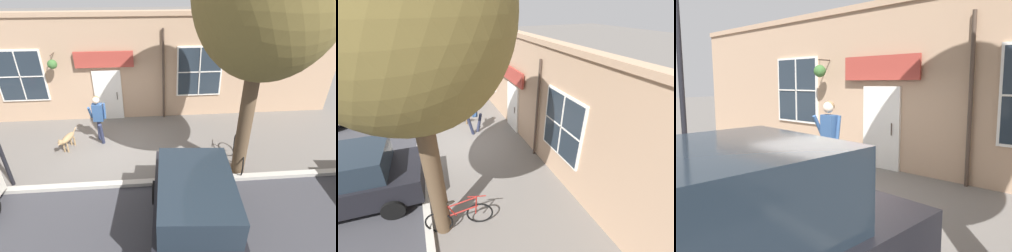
{
  "view_description": "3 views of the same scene",
  "coord_description": "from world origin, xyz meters",
  "views": [
    {
      "loc": [
        7.79,
        1.14,
        5.34
      ],
      "look_at": [
        0.06,
        1.78,
        0.8
      ],
      "focal_mm": 28.0,
      "sensor_mm": 36.0,
      "label": 1
    },
    {
      "loc": [
        1.55,
        8.01,
        5.21
      ],
      "look_at": [
        -0.98,
        1.69,
        1.42
      ],
      "focal_mm": 24.0,
      "sensor_mm": 36.0,
      "label": 2
    },
    {
      "loc": [
        4.69,
        4.22,
        2.2
      ],
      "look_at": [
        -0.27,
        -0.07,
        1.32
      ],
      "focal_mm": 35.0,
      "sensor_mm": 36.0,
      "label": 3
    }
  ],
  "objects": [
    {
      "name": "street_tree_by_curb",
      "position": [
        1.63,
        3.81,
        4.91
      ],
      "size": [
        3.72,
        3.35,
        7.11
      ],
      "color": "brown",
      "rests_on": "ground_plane"
    },
    {
      "name": "pedestrian_walking",
      "position": [
        -0.41,
        -0.62,
        1.1
      ],
      "size": [
        0.74,
        0.56,
        1.8
      ],
      "color": "#282D47",
      "rests_on": "ground_plane"
    },
    {
      "name": "ground_plane",
      "position": [
        0.0,
        0.0,
        0.0
      ],
      "size": [
        90.0,
        90.0,
        0.0
      ],
      "primitive_type": "plane",
      "color": "#66605B"
    },
    {
      "name": "dog_on_leash",
      "position": [
        0.02,
        -1.69,
        0.43
      ],
      "size": [
        1.09,
        0.44,
        0.64
      ],
      "color": "#997A51",
      "rests_on": "ground_plane"
    },
    {
      "name": "storefront_facade",
      "position": [
        -2.34,
        -0.02,
        2.11
      ],
      "size": [
        0.95,
        18.0,
        4.2
      ],
      "color": "tan",
      "rests_on": "ground_plane"
    },
    {
      "name": "parked_car_mid_block",
      "position": [
        4.01,
        2.03,
        0.88
      ],
      "size": [
        4.42,
        2.18,
        1.75
      ],
      "color": "black",
      "rests_on": "ground_plane"
    },
    {
      "name": "street_lamp",
      "position": [
        1.69,
        -2.89,
        3.35
      ],
      "size": [
        0.32,
        0.32,
        5.17
      ],
      "color": "black",
      "rests_on": "ground_plane"
    },
    {
      "name": "leaning_bicycle",
      "position": [
        1.2,
        3.94,
        0.38
      ],
      "size": [
        1.72,
        0.34,
        1.0
      ],
      "color": "black",
      "rests_on": "ground_plane"
    },
    {
      "name": "parked_car_nearest_curb",
      "position": [
        4.17,
        -3.83,
        0.88
      ],
      "size": [
        4.42,
        2.18,
        1.75
      ],
      "color": "beige",
      "rests_on": "ground_plane"
    },
    {
      "name": "fire_hydrant",
      "position": [
        1.58,
        -4.89,
        0.4
      ],
      "size": [
        0.34,
        0.2,
        0.77
      ],
      "color": "red",
      "rests_on": "ground_plane"
    }
  ]
}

